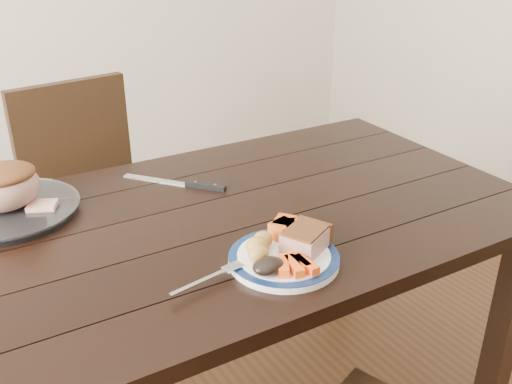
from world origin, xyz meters
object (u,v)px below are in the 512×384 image
serving_platter (8,211)px  roast_joint (3,188)px  dining_table (226,245)px  fork (212,277)px  chair_far (93,199)px  dinner_plate (284,259)px  pork_slice (305,240)px  carving_knife (193,184)px

serving_platter → roast_joint: 0.07m
dining_table → fork: bearing=-124.3°
chair_far → dinner_plate: size_ratio=3.79×
pork_slice → carving_knife: size_ratio=0.38×
serving_platter → pork_slice: size_ratio=3.47×
pork_slice → fork: bearing=177.0°
serving_platter → carving_knife: 0.49m
chair_far → carving_knife: (0.14, -0.54, 0.23)m
dinner_plate → serving_platter: 0.73m
chair_far → dinner_plate: 1.04m
dining_table → serving_platter: size_ratio=4.69×
dinner_plate → roast_joint: size_ratio=1.37×
serving_platter → roast_joint: size_ratio=1.94×
roast_joint → carving_knife: size_ratio=0.68×
dinner_plate → roast_joint: bearing=129.6°
dining_table → roast_joint: roast_joint is taller
fork → carving_knife: bearing=60.1°
dining_table → pork_slice: size_ratio=16.26×
chair_far → serving_platter: (-0.33, -0.44, 0.23)m
dining_table → dinner_plate: 0.29m
dining_table → serving_platter: serving_platter is taller
serving_platter → roast_joint: roast_joint is taller
dinner_plate → carving_knife: size_ratio=0.93×
dining_table → serving_platter: (-0.47, 0.30, 0.10)m
fork → serving_platter: bearing=109.6°
dinner_plate → fork: (-0.17, 0.01, 0.01)m
roast_joint → chair_far: bearing=52.8°
serving_platter → pork_slice: (0.52, -0.57, 0.03)m
pork_slice → roast_joint: 0.77m
chair_far → pork_slice: 1.06m
roast_joint → carving_knife: roast_joint is taller
dining_table → pork_slice: bearing=-79.5°
dining_table → roast_joint: 0.58m
dining_table → dinner_plate: bearing=-90.9°
dinner_plate → serving_platter: bearing=129.6°
chair_far → fork: size_ratio=5.22×
dinner_plate → roast_joint: (-0.47, 0.57, 0.07)m
fork → roast_joint: (-0.29, 0.56, 0.06)m
fork → roast_joint: roast_joint is taller
dinner_plate → carving_knife: 0.47m
dinner_plate → fork: fork is taller
chair_far → carving_knife: size_ratio=3.51×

